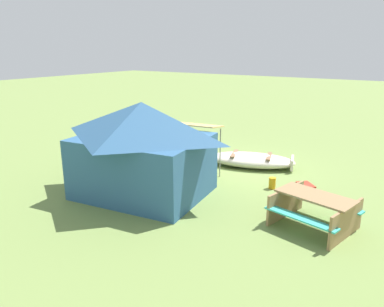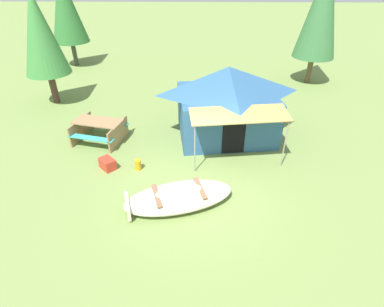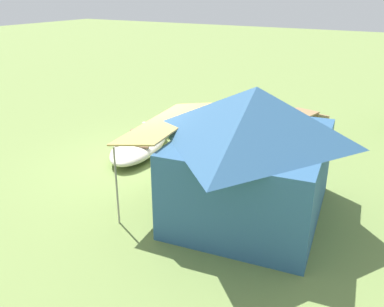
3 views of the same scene
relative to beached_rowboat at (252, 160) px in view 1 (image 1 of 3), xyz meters
name	(u,v)px [view 1 (image 1 of 3)]	position (x,y,z in m)	size (l,w,h in m)	color
ground_plane	(227,169)	(0.58, 0.67, -0.24)	(80.00, 80.00, 0.00)	olive
beached_rowboat	(252,160)	(0.00, 0.00, 0.00)	(3.18, 2.04, 0.46)	beige
canvas_cabin_tent	(143,147)	(1.50, 3.87, 1.09)	(3.91, 4.10, 2.57)	#2F5C89
picnic_table	(314,208)	(-3.03, 3.34, 0.24)	(1.97, 1.81, 0.78)	#9B774F
cooler_box	(305,190)	(-2.33, 1.60, -0.07)	(0.51, 0.36, 0.34)	red
fuel_can	(272,183)	(-1.36, 1.58, -0.07)	(0.20, 0.20, 0.33)	gold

